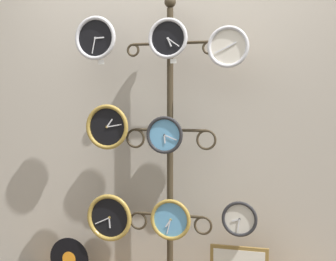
{
  "coord_description": "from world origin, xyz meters",
  "views": [
    {
      "loc": [
        0.85,
        -2.58,
        1.31
      ],
      "look_at": [
        0.0,
        0.36,
        1.13
      ],
      "focal_mm": 50.0,
      "sensor_mm": 36.0,
      "label": 1
    }
  ],
  "objects_px": {
    "clock_top_center": "(168,38)",
    "clock_bottom_right": "(240,219)",
    "clock_middle_left": "(107,127)",
    "display_stand": "(170,191)",
    "clock_top_right": "(228,47)",
    "clock_bottom_left": "(110,218)",
    "vinyl_record": "(69,259)",
    "clock_bottom_center": "(171,220)",
    "clock_top_left": "(96,38)",
    "clock_middle_center": "(165,135)"
  },
  "relations": [
    {
      "from": "clock_top_left",
      "to": "clock_middle_left",
      "type": "relative_size",
      "value": 0.96
    },
    {
      "from": "clock_top_center",
      "to": "clock_top_right",
      "type": "xyz_separation_m",
      "value": [
        0.38,
        0.03,
        -0.06
      ]
    },
    {
      "from": "clock_top_left",
      "to": "clock_middle_center",
      "type": "bearing_deg",
      "value": 2.57
    },
    {
      "from": "clock_bottom_right",
      "to": "clock_top_right",
      "type": "bearing_deg",
      "value": -179.35
    },
    {
      "from": "clock_top_center",
      "to": "clock_top_right",
      "type": "bearing_deg",
      "value": 4.29
    },
    {
      "from": "display_stand",
      "to": "clock_middle_center",
      "type": "relative_size",
      "value": 8.13
    },
    {
      "from": "clock_top_center",
      "to": "vinyl_record",
      "type": "distance_m",
      "value": 1.68
    },
    {
      "from": "clock_top_center",
      "to": "clock_top_right",
      "type": "relative_size",
      "value": 0.99
    },
    {
      "from": "clock_bottom_center",
      "to": "clock_bottom_right",
      "type": "relative_size",
      "value": 1.2
    },
    {
      "from": "clock_top_right",
      "to": "clock_bottom_center",
      "type": "relative_size",
      "value": 0.96
    },
    {
      "from": "clock_top_left",
      "to": "clock_top_center",
      "type": "relative_size",
      "value": 1.13
    },
    {
      "from": "clock_middle_center",
      "to": "clock_bottom_right",
      "type": "xyz_separation_m",
      "value": [
        0.49,
        0.0,
        -0.52
      ]
    },
    {
      "from": "clock_bottom_right",
      "to": "vinyl_record",
      "type": "xyz_separation_m",
      "value": [
        -1.2,
        0.02,
        -0.37
      ]
    },
    {
      "from": "display_stand",
      "to": "clock_top_right",
      "type": "height_order",
      "value": "display_stand"
    },
    {
      "from": "clock_middle_left",
      "to": "clock_bottom_center",
      "type": "distance_m",
      "value": 0.74
    },
    {
      "from": "vinyl_record",
      "to": "clock_middle_center",
      "type": "bearing_deg",
      "value": -1.76
    },
    {
      "from": "clock_top_right",
      "to": "clock_middle_left",
      "type": "height_order",
      "value": "clock_top_right"
    },
    {
      "from": "clock_top_left",
      "to": "clock_bottom_left",
      "type": "distance_m",
      "value": 1.21
    },
    {
      "from": "clock_top_left",
      "to": "clock_bottom_center",
      "type": "distance_m",
      "value": 1.29
    },
    {
      "from": "clock_middle_left",
      "to": "clock_middle_center",
      "type": "bearing_deg",
      "value": 1.74
    },
    {
      "from": "clock_top_right",
      "to": "clock_bottom_left",
      "type": "xyz_separation_m",
      "value": [
        -0.8,
        -0.0,
        -1.12
      ]
    },
    {
      "from": "clock_bottom_left",
      "to": "vinyl_record",
      "type": "bearing_deg",
      "value": 176.21
    },
    {
      "from": "clock_top_right",
      "to": "clock_middle_left",
      "type": "xyz_separation_m",
      "value": [
        -0.81,
        -0.01,
        -0.51
      ]
    },
    {
      "from": "clock_top_right",
      "to": "clock_middle_center",
      "type": "relative_size",
      "value": 1.06
    },
    {
      "from": "display_stand",
      "to": "clock_top_right",
      "type": "bearing_deg",
      "value": -12.29
    },
    {
      "from": "clock_top_right",
      "to": "clock_middle_center",
      "type": "xyz_separation_m",
      "value": [
        -0.41,
        -0.0,
        -0.55
      ]
    },
    {
      "from": "clock_top_center",
      "to": "vinyl_record",
      "type": "height_order",
      "value": "clock_top_center"
    },
    {
      "from": "clock_middle_left",
      "to": "clock_bottom_right",
      "type": "bearing_deg",
      "value": 0.93
    },
    {
      "from": "display_stand",
      "to": "vinyl_record",
      "type": "xyz_separation_m",
      "value": [
        -0.72,
        -0.07,
        -0.51
      ]
    },
    {
      "from": "clock_top_left",
      "to": "clock_middle_left",
      "type": "distance_m",
      "value": 0.6
    },
    {
      "from": "clock_bottom_left",
      "to": "clock_bottom_right",
      "type": "distance_m",
      "value": 0.88
    },
    {
      "from": "vinyl_record",
      "to": "clock_bottom_center",
      "type": "bearing_deg",
      "value": -3.13
    },
    {
      "from": "display_stand",
      "to": "clock_top_right",
      "type": "xyz_separation_m",
      "value": [
        0.4,
        -0.09,
        0.94
      ]
    },
    {
      "from": "display_stand",
      "to": "clock_top_right",
      "type": "relative_size",
      "value": 7.68
    },
    {
      "from": "clock_top_center",
      "to": "clock_bottom_right",
      "type": "distance_m",
      "value": 1.22
    },
    {
      "from": "clock_bottom_left",
      "to": "clock_top_right",
      "type": "bearing_deg",
      "value": 0.05
    },
    {
      "from": "vinyl_record",
      "to": "clock_middle_left",
      "type": "bearing_deg",
      "value": -6.16
    },
    {
      "from": "clock_bottom_left",
      "to": "clock_bottom_center",
      "type": "relative_size",
      "value": 1.19
    },
    {
      "from": "display_stand",
      "to": "clock_top_right",
      "type": "distance_m",
      "value": 1.02
    },
    {
      "from": "clock_bottom_left",
      "to": "clock_bottom_center",
      "type": "distance_m",
      "value": 0.44
    },
    {
      "from": "display_stand",
      "to": "clock_bottom_right",
      "type": "bearing_deg",
      "value": -10.19
    },
    {
      "from": "clock_top_center",
      "to": "clock_bottom_left",
      "type": "height_order",
      "value": "clock_top_center"
    },
    {
      "from": "clock_top_left",
      "to": "vinyl_record",
      "type": "xyz_separation_m",
      "value": [
        -0.24,
        0.04,
        -1.53
      ]
    },
    {
      "from": "clock_bottom_right",
      "to": "display_stand",
      "type": "bearing_deg",
      "value": 169.81
    },
    {
      "from": "clock_middle_left",
      "to": "clock_bottom_left",
      "type": "distance_m",
      "value": 0.62
    },
    {
      "from": "clock_top_center",
      "to": "clock_bottom_left",
      "type": "relative_size",
      "value": 0.8
    },
    {
      "from": "display_stand",
      "to": "clock_top_center",
      "type": "height_order",
      "value": "display_stand"
    },
    {
      "from": "display_stand",
      "to": "clock_bottom_center",
      "type": "relative_size",
      "value": 7.4
    },
    {
      "from": "display_stand",
      "to": "clock_bottom_right",
      "type": "height_order",
      "value": "display_stand"
    },
    {
      "from": "clock_bottom_center",
      "to": "vinyl_record",
      "type": "xyz_separation_m",
      "value": [
        -0.76,
        0.04,
        -0.34
      ]
    }
  ]
}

